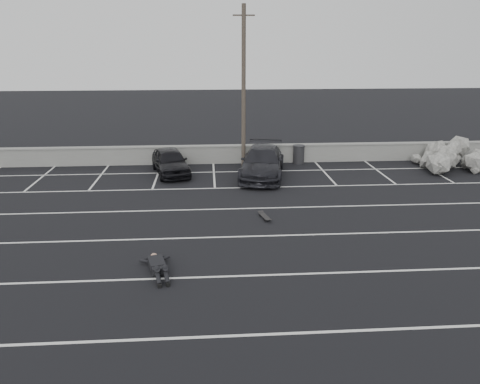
{
  "coord_description": "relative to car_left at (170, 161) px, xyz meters",
  "views": [
    {
      "loc": [
        -2.3,
        -12.58,
        6.66
      ],
      "look_at": [
        -1.05,
        5.19,
        1.0
      ],
      "focal_mm": 35.0,
      "sensor_mm": 36.0,
      "label": 1
    }
  ],
  "objects": [
    {
      "name": "ground",
      "position": [
        4.3,
        -11.82,
        -0.68
      ],
      "size": [
        120.0,
        120.0,
        0.0
      ],
      "primitive_type": "plane",
      "color": "black",
      "rests_on": "ground"
    },
    {
      "name": "seawall",
      "position": [
        4.3,
        2.18,
        -0.14
      ],
      "size": [
        50.0,
        0.45,
        1.06
      ],
      "color": "gray",
      "rests_on": "ground"
    },
    {
      "name": "stall_lines",
      "position": [
        4.22,
        -7.41,
        -0.68
      ],
      "size": [
        36.0,
        20.05,
        0.01
      ],
      "color": "silver",
      "rests_on": "ground"
    },
    {
      "name": "car_left",
      "position": [
        0.0,
        0.0,
        0.0
      ],
      "size": [
        2.56,
        4.29,
        1.37
      ],
      "primitive_type": "imported",
      "rotation": [
        0.0,
        0.0,
        0.25
      ],
      "color": "black",
      "rests_on": "ground"
    },
    {
      "name": "car_right",
      "position": [
        4.83,
        -0.89,
        0.08
      ],
      "size": [
        3.09,
        5.58,
        1.53
      ],
      "primitive_type": "imported",
      "rotation": [
        0.0,
        0.0,
        -0.19
      ],
      "color": "black",
      "rests_on": "ground"
    },
    {
      "name": "utility_pole",
      "position": [
        4.01,
        1.38,
        3.69
      ],
      "size": [
        1.15,
        0.23,
        8.65
      ],
      "color": "#4C4238",
      "rests_on": "ground"
    },
    {
      "name": "trash_bin",
      "position": [
        7.26,
        1.76,
        -0.14
      ],
      "size": [
        0.9,
        0.9,
        1.07
      ],
      "rotation": [
        0.0,
        0.0,
        0.34
      ],
      "color": "#252528",
      "rests_on": "ground"
    },
    {
      "name": "riprap_pile",
      "position": [
        15.32,
        0.11,
        -0.19
      ],
      "size": [
        4.88,
        3.95,
        1.31
      ],
      "color": "#9F9C95",
      "rests_on": "ground"
    },
    {
      "name": "person",
      "position": [
        0.34,
        -11.09,
        -0.43
      ],
      "size": [
        2.23,
        3.01,
        0.5
      ],
      "primitive_type": null,
      "rotation": [
        0.0,
        0.0,
        0.26
      ],
      "color": "black",
      "rests_on": "ground"
    },
    {
      "name": "skateboard",
      "position": [
        4.21,
        -7.04,
        -0.6
      ],
      "size": [
        0.42,
        0.91,
        0.11
      ],
      "rotation": [
        0.0,
        0.0,
        0.23
      ],
      "color": "black",
      "rests_on": "ground"
    }
  ]
}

